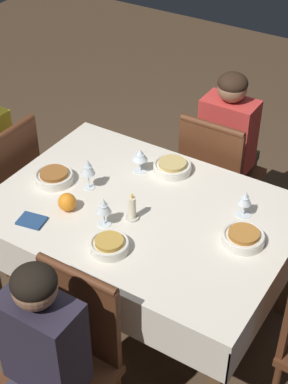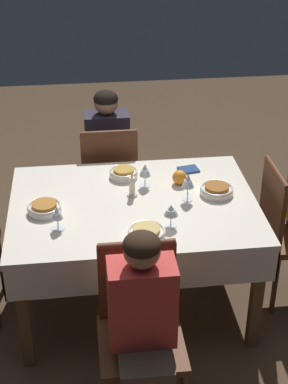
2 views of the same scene
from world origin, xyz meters
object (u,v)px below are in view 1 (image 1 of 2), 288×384
Objects in this scene: wine_glass_east at (245,199)px; orange_fruit at (67,202)px; wine_glass_north at (140,156)px; dining_table at (142,223)px; person_child_red at (230,148)px; person_child_dark at (37,374)px; bowl_west at (54,176)px; wine_glass_south at (104,206)px; bowl_north at (172,166)px; bowl_east at (243,237)px; napkin_red_folded at (32,221)px; bowl_south at (109,245)px; candle_centerpiece at (133,210)px; wine_glass_west at (88,168)px; chair_north at (217,175)px; chair_south at (65,360)px; chair_west at (3,184)px.

orange_fruit is (-0.71, -0.40, -0.05)m from wine_glass_east.
wine_glass_north is (-0.59, 0.04, 0.00)m from wine_glass_east.
person_child_red is at bearing 86.94° from dining_table.
person_child_dark reaches higher than bowl_west.
wine_glass_south reaches higher than bowl_north.
wine_glass_east is at bearing 113.77° from bowl_east.
person_child_red reaches higher than napkin_red_folded.
wine_glass_east reaches higher than bowl_east.
wine_glass_south is 0.43m from bowl_west.
wine_glass_south is (-0.09, -0.18, 0.19)m from dining_table.
person_child_red is 1.14m from orange_fruit.
candle_centerpiece is at bearing 96.40° from bowl_south.
person_child_dark is 1.25m from bowl_north.
wine_glass_east reaches higher than bowl_north.
person_child_dark is 1.78m from person_child_red.
person_child_red is at bearing 68.21° from wine_glass_west.
bowl_west is at bearing 55.36° from chair_north.
wine_glass_south is at bearing -19.30° from bowl_west.
wine_glass_north reaches higher than bowl_east.
wine_glass_south is at bearing -40.06° from wine_glass_west.
chair_south is 1.05m from wine_glass_east.
person_child_red is (-0.05, 1.78, 0.00)m from person_child_dark.
person_child_red is at bearing 82.89° from wine_glass_south.
chair_south is 1.08m from wine_glass_north.
person_child_red is 6.54× the size of wine_glass_west.
person_child_red reaches higher than chair_west.
wine_glass_south is (-0.12, 0.13, 0.08)m from bowl_south.
orange_fruit is at bearing 159.04° from bowl_south.
bowl_south is 0.41m from napkin_red_folded.
person_child_red reaches higher than wine_glass_east.
chair_south reaches higher than candle_centerpiece.
dining_table is 0.90m from person_child_dark.
person_child_red is 0.98m from bowl_east.
napkin_red_folded is at bearing -69.94° from bowl_west.
orange_fruit is at bearing -164.14° from bowl_east.
wine_glass_south is 1.02× the size of candle_centerpiece.
chair_north reaches higher than wine_glass_south.
dining_table is at bearing 32.08° from orange_fruit.
person_child_dark is at bearing -83.42° from bowl_south.
wine_glass_east is at bearing 98.28° from chair_west.
candle_centerpiece reaches higher than bowl_north.
person_child_red is (0.98, 0.87, 0.10)m from chair_west.
person_child_red reaches higher than orange_fruit.
bowl_east is (0.40, 0.77, 0.26)m from chair_south.
wine_glass_north is at bearing 117.37° from candle_centerpiece.
chair_west is 6.19× the size of wine_glass_south.
bowl_east is (0.45, -0.85, 0.16)m from person_child_red.
chair_north is 6.64× the size of napkin_red_folded.
wine_glass_east is at bearing 34.80° from napkin_red_folded.
wine_glass_west is (0.18, 0.05, 0.09)m from bowl_west.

